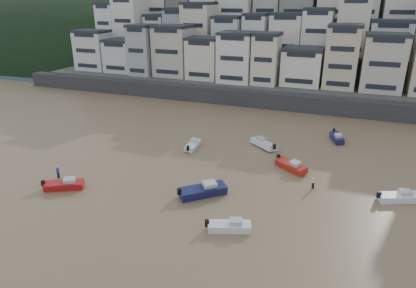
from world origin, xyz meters
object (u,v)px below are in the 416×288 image
at_px(boat_i, 337,137).
at_px(boat_c, 203,189).
at_px(boat_d, 399,196).
at_px(boat_f, 193,144).
at_px(boat_e, 291,165).
at_px(person_blue, 58,172).
at_px(boat_h, 264,143).
at_px(boat_a, 229,225).
at_px(boat_j, 64,184).
at_px(person_pink, 313,182).

distance_m(boat_i, boat_c, 29.60).
distance_m(boat_d, boat_f, 30.44).
xyz_separation_m(boat_e, boat_d, (13.48, -4.26, -0.03)).
bearing_deg(person_blue, boat_e, 25.65).
bearing_deg(boat_i, boat_d, 6.98).
height_order(boat_h, boat_f, boat_h).
relative_size(boat_i, boat_c, 0.79).
xyz_separation_m(boat_h, boat_a, (1.99, -24.29, -0.08)).
bearing_deg(boat_a, boat_h, 74.82).
distance_m(boat_j, boat_f, 21.05).
xyz_separation_m(boat_a, person_pink, (7.14, 12.68, 0.19)).
height_order(boat_j, boat_i, boat_j).
bearing_deg(person_pink, boat_i, 84.36).
distance_m(boat_d, boat_c, 23.50).
height_order(boat_h, boat_c, boat_c).
bearing_deg(boat_f, boat_c, -156.51).
relative_size(boat_f, person_pink, 2.78).
distance_m(boat_e, person_blue, 32.15).
height_order(boat_e, boat_d, boat_e).
distance_m(boat_e, boat_c, 14.46).
height_order(boat_d, person_pink, person_pink).
xyz_separation_m(boat_i, boat_f, (-21.65, -12.02, -0.03)).
height_order(boat_d, boat_a, boat_d).
height_order(boat_j, boat_a, boat_j).
relative_size(boat_e, boat_h, 0.99).
bearing_deg(boat_c, boat_j, 153.08).
distance_m(boat_i, person_blue, 44.63).
distance_m(boat_h, boat_j, 30.91).
relative_size(boat_e, boat_a, 1.10).
distance_m(boat_c, person_pink, 14.19).
bearing_deg(boat_h, boat_c, 117.47).
bearing_deg(boat_a, boat_j, 157.17).
relative_size(boat_c, boat_f, 1.33).
xyz_separation_m(boat_d, person_blue, (-42.46, -9.66, 0.16)).
distance_m(boat_d, person_pink, 9.93).
distance_m(person_blue, person_pink, 33.84).
relative_size(boat_e, person_pink, 3.14).
xyz_separation_m(boat_d, boat_a, (-17.06, -13.02, -0.03)).
xyz_separation_m(boat_h, boat_i, (11.02, 7.48, -0.06)).
distance_m(boat_e, boat_h, 8.96).
distance_m(boat_j, boat_i, 43.94).
xyz_separation_m(boat_h, boat_j, (-20.51, -23.13, -0.03)).
xyz_separation_m(boat_d, boat_f, (-29.69, 6.73, -0.05)).
height_order(boat_a, person_pink, person_pink).
relative_size(boat_e, boat_d, 1.05).
bearing_deg(person_blue, boat_h, 41.80).
bearing_deg(boat_a, person_blue, 152.59).
bearing_deg(boat_i, boat_j, -62.06).
bearing_deg(boat_i, boat_e, -36.80).
relative_size(boat_i, person_blue, 2.91).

